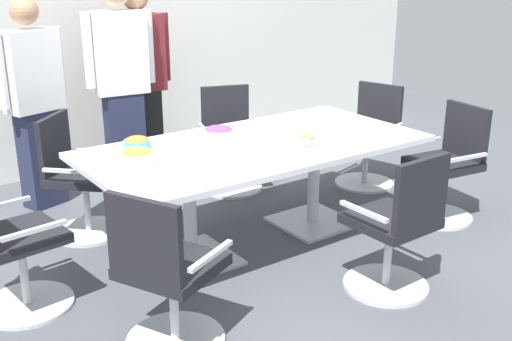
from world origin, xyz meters
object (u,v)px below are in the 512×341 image
object	(u,v)px
office_chair_6	(11,248)
person_standing_1	(122,83)
office_chair_3	(369,141)
office_chair_5	(78,182)
napkin_pile	(240,151)
person_standing_0	(35,101)
snack_bowl_chips_yellow	(137,156)
plate_stack	(341,123)
office_chair_4	(230,145)
snack_bowl_candy_mix	(219,132)
conference_table	(256,161)
office_chair_2	(447,169)
person_standing_2	(140,82)
office_chair_1	(397,231)
donut_platter	(291,140)
office_chair_0	(166,280)
snack_bowl_pretzels	(137,142)

from	to	relation	value
office_chair_6	person_standing_1	world-z (taller)	person_standing_1
office_chair_3	office_chair_6	distance (m)	3.30
office_chair_5	napkin_pile	world-z (taller)	office_chair_5
person_standing_0	snack_bowl_chips_yellow	xyz separation A→B (m)	(0.15, -1.56, -0.09)
plate_stack	office_chair_4	bearing A→B (deg)	110.22
office_chair_6	napkin_pile	bearing A→B (deg)	74.39
plate_stack	person_standing_0	bearing A→B (deg)	139.72
snack_bowl_candy_mix	napkin_pile	size ratio (longest dim) A/B	1.16
conference_table	office_chair_2	xyz separation A→B (m)	(1.50, -0.52, -0.22)
person_standing_1	office_chair_4	bearing A→B (deg)	152.07
person_standing_1	person_standing_2	world-z (taller)	person_standing_1
office_chair_1	office_chair_6	bearing A→B (deg)	148.80
person_standing_2	plate_stack	size ratio (longest dim) A/B	8.13
office_chair_1	person_standing_1	world-z (taller)	person_standing_1
person_standing_1	person_standing_2	size ratio (longest dim) A/B	1.03
office_chair_2	person_standing_0	size ratio (longest dim) A/B	0.53
donut_platter	office_chair_3	bearing A→B (deg)	21.50
office_chair_0	snack_bowl_chips_yellow	distance (m)	1.00
office_chair_5	person_standing_2	distance (m)	1.34
office_chair_0	office_chair_5	size ratio (longest dim) A/B	1.00
office_chair_3	office_chair_2	bearing A→B (deg)	159.41
office_chair_2	office_chair_5	xyz separation A→B (m)	(-2.49, 1.41, 0.00)
office_chair_6	donut_platter	world-z (taller)	office_chair_6
snack_bowl_chips_yellow	office_chair_0	bearing A→B (deg)	-107.47
office_chair_5	donut_platter	xyz separation A→B (m)	(1.20, -1.02, 0.36)
office_chair_6	donut_platter	size ratio (longest dim) A/B	2.43
office_chair_1	office_chair_0	bearing A→B (deg)	167.59
office_chair_3	office_chair_6	size ratio (longest dim) A/B	1.00
office_chair_6	snack_bowl_candy_mix	bearing A→B (deg)	92.00
person_standing_1	donut_platter	xyz separation A→B (m)	(0.50, -1.71, -0.20)
office_chair_1	office_chair_4	size ratio (longest dim) A/B	1.00
snack_bowl_pretzels	napkin_pile	xyz separation A→B (m)	(0.47, -0.57, -0.00)
office_chair_1	person_standing_0	size ratio (longest dim) A/B	0.53
conference_table	donut_platter	xyz separation A→B (m)	(0.21, -0.12, 0.14)
office_chair_1	snack_bowl_pretzels	bearing A→B (deg)	122.89
snack_bowl_candy_mix	plate_stack	bearing A→B (deg)	-14.54
office_chair_4	office_chair_0	bearing A→B (deg)	66.84
snack_bowl_chips_yellow	snack_bowl_pretzels	size ratio (longest dim) A/B	1.14
person_standing_0	snack_bowl_candy_mix	size ratio (longest dim) A/B	7.58
office_chair_5	donut_platter	distance (m)	1.62
office_chair_4	person_standing_2	distance (m)	0.99
office_chair_0	office_chair_3	world-z (taller)	same
snack_bowl_candy_mix	person_standing_2	bearing A→B (deg)	87.46
person_standing_2	snack_bowl_candy_mix	xyz separation A→B (m)	(-0.06, -1.41, -0.15)
office_chair_0	donut_platter	size ratio (longest dim) A/B	2.43
office_chair_4	donut_platter	bearing A→B (deg)	95.38
office_chair_2	napkin_pile	distance (m)	1.82
office_chair_0	donut_platter	xyz separation A→B (m)	(1.36, 0.68, 0.36)
office_chair_1	snack_bowl_pretzels	world-z (taller)	office_chair_1
office_chair_4	snack_bowl_chips_yellow	size ratio (longest dim) A/B	4.38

